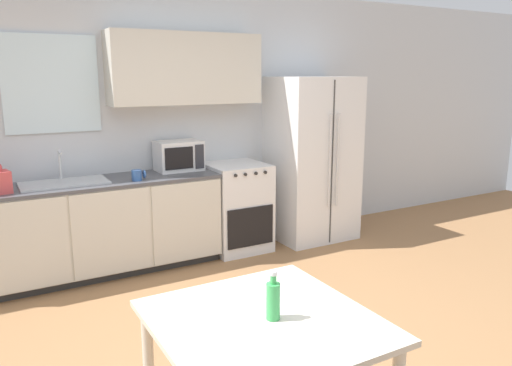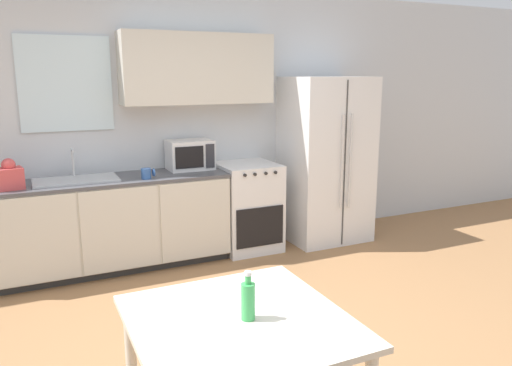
{
  "view_description": "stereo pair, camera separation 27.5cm",
  "coord_description": "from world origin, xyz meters",
  "px_view_note": "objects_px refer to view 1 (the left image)",
  "views": [
    {
      "loc": [
        -1.41,
        -2.54,
        1.83
      ],
      "look_at": [
        0.35,
        0.58,
        1.05
      ],
      "focal_mm": 35.0,
      "sensor_mm": 36.0,
      "label": 1
    },
    {
      "loc": [
        -1.17,
        -2.66,
        1.83
      ],
      "look_at": [
        0.35,
        0.58,
        1.05
      ],
      "focal_mm": 35.0,
      "sensor_mm": 36.0,
      "label": 2
    }
  ],
  "objects_px": {
    "refrigerator": "(312,159)",
    "microwave": "(179,156)",
    "oven_range": "(236,207)",
    "coffee_mug": "(138,175)",
    "drink_bottle": "(273,300)",
    "dining_table": "(264,339)"
  },
  "relations": [
    {
      "from": "dining_table",
      "to": "coffee_mug",
      "type": "bearing_deg",
      "value": 85.95
    },
    {
      "from": "oven_range",
      "to": "refrigerator",
      "type": "xyz_separation_m",
      "value": [
        0.94,
        -0.05,
        0.44
      ]
    },
    {
      "from": "oven_range",
      "to": "microwave",
      "type": "height_order",
      "value": "microwave"
    },
    {
      "from": "dining_table",
      "to": "refrigerator",
      "type": "bearing_deg",
      "value": 50.69
    },
    {
      "from": "refrigerator",
      "to": "drink_bottle",
      "type": "distance_m",
      "value": 3.47
    },
    {
      "from": "refrigerator",
      "to": "coffee_mug",
      "type": "bearing_deg",
      "value": -176.95
    },
    {
      "from": "dining_table",
      "to": "drink_bottle",
      "type": "xyz_separation_m",
      "value": [
        0.04,
        -0.02,
        0.2
      ]
    },
    {
      "from": "microwave",
      "to": "coffee_mug",
      "type": "xyz_separation_m",
      "value": [
        -0.51,
        -0.28,
        -0.1
      ]
    },
    {
      "from": "refrigerator",
      "to": "drink_bottle",
      "type": "relative_size",
      "value": 7.81
    },
    {
      "from": "refrigerator",
      "to": "microwave",
      "type": "distance_m",
      "value": 1.53
    },
    {
      "from": "oven_range",
      "to": "microwave",
      "type": "xyz_separation_m",
      "value": [
        -0.58,
        0.13,
        0.58
      ]
    },
    {
      "from": "coffee_mug",
      "to": "dining_table",
      "type": "xyz_separation_m",
      "value": [
        -0.18,
        -2.58,
        -0.3
      ]
    },
    {
      "from": "refrigerator",
      "to": "dining_table",
      "type": "distance_m",
      "value": 3.49
    },
    {
      "from": "drink_bottle",
      "to": "oven_range",
      "type": "bearing_deg",
      "value": 65.96
    },
    {
      "from": "oven_range",
      "to": "dining_table",
      "type": "height_order",
      "value": "oven_range"
    },
    {
      "from": "drink_bottle",
      "to": "coffee_mug",
      "type": "bearing_deg",
      "value": 86.78
    },
    {
      "from": "microwave",
      "to": "refrigerator",
      "type": "bearing_deg",
      "value": -6.68
    },
    {
      "from": "coffee_mug",
      "to": "oven_range",
      "type": "bearing_deg",
      "value": 8.17
    },
    {
      "from": "refrigerator",
      "to": "coffee_mug",
      "type": "distance_m",
      "value": 2.02
    },
    {
      "from": "coffee_mug",
      "to": "drink_bottle",
      "type": "bearing_deg",
      "value": -93.22
    },
    {
      "from": "refrigerator",
      "to": "coffee_mug",
      "type": "height_order",
      "value": "refrigerator"
    },
    {
      "from": "oven_range",
      "to": "coffee_mug",
      "type": "relative_size",
      "value": 7.28
    }
  ]
}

